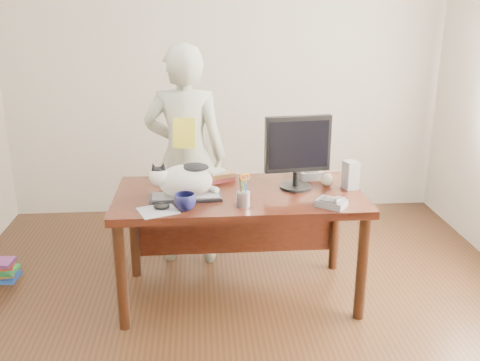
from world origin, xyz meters
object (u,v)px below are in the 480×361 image
speaker (350,175)px  book_stack (219,176)px  calculator (308,173)px  book_pile_b (0,270)px  pen_cup (243,197)px  baseball (327,180)px  monitor (298,148)px  desk (239,209)px  person (186,156)px  keyboard (186,197)px  mouse (161,206)px  coffee_mug (185,202)px  phone (332,203)px  cat (183,180)px

speaker → book_stack: 0.90m
calculator → book_pile_b: (-2.23, 0.06, -0.71)m
pen_cup → baseball: (0.59, 0.34, -0.01)m
monitor → book_stack: size_ratio=2.05×
monitor → baseball: size_ratio=5.90×
desk → person: size_ratio=0.96×
monitor → pen_cup: bearing=-149.1°
monitor → baseball: 0.32m
keyboard → baseball: 0.96m
desk → pen_cup: size_ratio=7.84×
mouse → keyboard: bearing=29.3°
pen_cup → coffee_mug: pen_cup is taller
coffee_mug → mouse: bearing=174.8°
keyboard → coffee_mug: coffee_mug is taller
keyboard → speaker: speaker is taller
pen_cup → book_pile_b: pen_cup is taller
baseball → book_pile_b: (-2.32, 0.25, -0.72)m
calculator → person: (-0.86, 0.31, 0.05)m
phone → book_pile_b: size_ratio=0.80×
book_stack → book_pile_b: bearing=153.4°
pen_cup → monitor: bearing=37.4°
keyboard → baseball: (0.94, 0.19, 0.03)m
monitor → book_pile_b: monitor is taller
desk → keyboard: 0.42m
keyboard → mouse: 0.22m
keyboard → book_stack: book_stack is taller
desk → person: 0.67m
coffee_mug → book_stack: 0.59m
keyboard → calculator: calculator is taller
baseball → pen_cup: bearing=-150.2°
keyboard → calculator: size_ratio=2.02×
keyboard → mouse: bearing=-131.2°
keyboard → monitor: (0.73, 0.14, 0.26)m
keyboard → phone: (0.88, -0.20, 0.01)m
speaker → person: size_ratio=0.11×
coffee_mug → phone: (0.88, -0.01, -0.02)m
pen_cup → mouse: pen_cup is taller
monitor → phone: bearing=-71.7°
baseball → keyboard: bearing=-168.6°
keyboard → speaker: size_ratio=2.43×
keyboard → baseball: baseball is taller
monitor → book_pile_b: size_ratio=1.89×
speaker → baseball: bearing=137.1°
monitor → desk: bearing=169.1°
keyboard → speaker: (1.08, 0.12, 0.08)m
book_pile_b → person: bearing=10.4°
baseball → book_pile_b: size_ratio=0.32×
baseball → person: bearing=152.2°
cat → speaker: size_ratio=2.34×
coffee_mug → book_pile_b: bearing=155.5°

